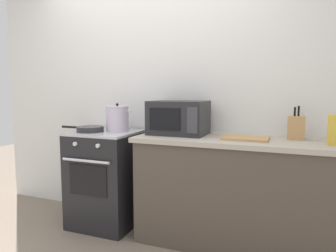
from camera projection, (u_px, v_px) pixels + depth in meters
name	position (u px, v px, depth m)	size (l,w,h in m)	color
back_wall	(182.00, 97.00, 3.10)	(4.40, 0.10, 2.50)	silver
lower_cabinet_right	(236.00, 195.00, 2.65)	(1.64, 0.56, 0.88)	#4C4238
countertop_right	(237.00, 141.00, 2.60)	(1.70, 0.60, 0.04)	#ADA393
stove	(107.00, 178.00, 3.09)	(0.60, 0.64, 0.92)	black
stock_pot	(117.00, 119.00, 3.05)	(0.31, 0.22, 0.27)	silver
frying_pan	(90.00, 129.00, 3.01)	(0.46, 0.26, 0.05)	#28282B
microwave	(179.00, 118.00, 2.83)	(0.50, 0.37, 0.30)	#232326
cutting_board	(245.00, 138.00, 2.55)	(0.36, 0.26, 0.02)	tan
knife_block	(296.00, 128.00, 2.53)	(0.13, 0.10, 0.27)	tan
pasta_box	(334.00, 130.00, 2.28)	(0.08, 0.08, 0.22)	gold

